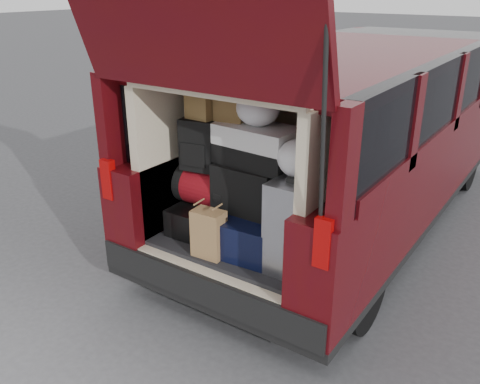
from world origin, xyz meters
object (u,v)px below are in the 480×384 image
at_px(silver_roller, 296,224).
at_px(black_soft_case, 249,188).
at_px(red_duffel, 208,187).
at_px(twotone_duffel, 254,145).
at_px(navy_hardshell, 251,229).
at_px(kraft_bag, 209,234).
at_px(backpack, 200,145).
at_px(black_hardshell, 205,217).

height_order(silver_roller, black_soft_case, silver_roller).
height_order(silver_roller, red_duffel, silver_roller).
height_order(black_soft_case, twotone_duffel, twotone_duffel).
height_order(navy_hardshell, red_duffel, red_duffel).
bearing_deg(red_duffel, navy_hardshell, -4.07).
bearing_deg(red_duffel, silver_roller, -7.91).
bearing_deg(silver_roller, kraft_bag, -158.11).
height_order(red_duffel, backpack, backpack).
relative_size(silver_roller, backpack, 1.68).
xyz_separation_m(kraft_bag, red_duffel, (-0.25, 0.32, 0.19)).
xyz_separation_m(black_hardshell, kraft_bag, (0.28, -0.31, 0.07)).
bearing_deg(kraft_bag, backpack, 132.00).
distance_m(black_hardshell, black_soft_case, 0.53).
bearing_deg(navy_hardshell, backpack, 178.23).
relative_size(kraft_bag, backpack, 0.91).
relative_size(silver_roller, twotone_duffel, 1.01).
xyz_separation_m(kraft_bag, twotone_duffel, (0.14, 0.36, 0.58)).
distance_m(navy_hardshell, backpack, 0.72).
xyz_separation_m(black_hardshell, silver_roller, (0.85, -0.09, 0.21)).
xyz_separation_m(backpack, twotone_duffel, (0.42, 0.09, 0.05)).
height_order(black_hardshell, red_duffel, red_duffel).
relative_size(black_hardshell, red_duffel, 1.14).
height_order(black_hardshell, backpack, backpack).
distance_m(backpack, twotone_duffel, 0.43).
bearing_deg(backpack, navy_hardshell, -7.94).
distance_m(red_duffel, black_soft_case, 0.38).
distance_m(silver_roller, backpack, 0.93).
distance_m(kraft_bag, red_duffel, 0.44).
xyz_separation_m(silver_roller, twotone_duffel, (-0.43, 0.15, 0.43)).
bearing_deg(black_hardshell, twotone_duffel, 6.14).
bearing_deg(black_hardshell, backpack, -88.29).
bearing_deg(twotone_duffel, red_duffel, -168.82).
bearing_deg(kraft_bag, twotone_duffel, 65.53).
height_order(black_hardshell, navy_hardshell, navy_hardshell).
xyz_separation_m(silver_roller, kraft_bag, (-0.57, -0.21, -0.15)).
distance_m(black_hardshell, twotone_duffel, 0.77).
bearing_deg(twotone_duffel, navy_hardshell, -63.21).
relative_size(black_hardshell, navy_hardshell, 0.86).
distance_m(black_hardshell, backpack, 0.60).
height_order(kraft_bag, twotone_duffel, twotone_duffel).
relative_size(navy_hardshell, silver_roller, 0.97).
relative_size(black_hardshell, silver_roller, 0.83).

